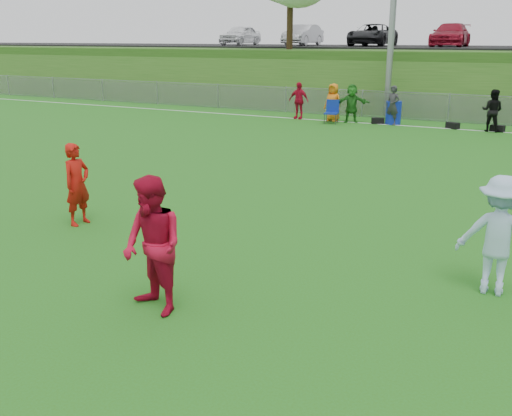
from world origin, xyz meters
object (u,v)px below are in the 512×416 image
Objects in this scene: player_red_left at (77,184)px; recycling_bin at (393,113)px; player_blue at (498,236)px; player_red_center at (153,246)px.

player_red_left is 17.04m from recycling_bin.
player_blue is at bearing -71.61° from recycling_bin.
player_red_center reaches higher than recycling_bin.
player_blue is (4.16, 2.78, -0.07)m from player_red_center.
recycling_bin is at bearing 115.26° from player_red_center.
player_blue reaches higher than player_red_left.
player_red_left is 4.49m from player_red_center.
player_red_center is at bearing -119.74° from player_red_left.
player_red_left is 0.87× the size of player_red_center.
player_red_left is 0.93× the size of player_blue.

